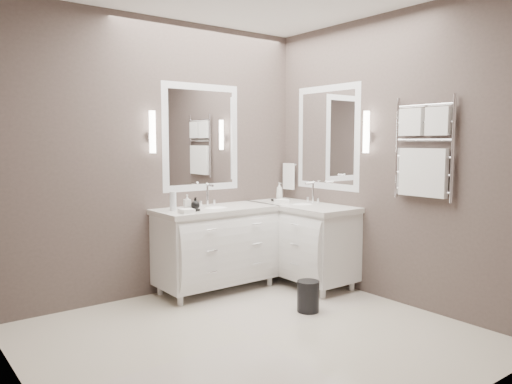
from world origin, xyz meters
TOP-DOWN VIEW (x-y plane):
  - floor at (0.00, 0.00)m, footprint 3.20×3.00m
  - wall_back at (0.00, 1.50)m, footprint 3.20×0.01m
  - wall_front at (0.00, -1.50)m, footprint 3.20×0.01m
  - wall_left at (-1.60, 0.00)m, footprint 0.01×3.00m
  - wall_right at (1.60, 0.00)m, footprint 0.01×3.00m
  - vanity_back at (0.45, 1.23)m, footprint 1.24×0.59m
  - vanity_right at (1.33, 0.90)m, footprint 0.59×1.24m
  - mirror_back at (0.45, 1.49)m, footprint 0.90×0.02m
  - mirror_right at (1.59, 0.80)m, footprint 0.02×0.90m
  - sconce_back at (-0.13, 1.43)m, footprint 0.06×0.06m
  - sconce_right at (1.53, 0.22)m, footprint 0.06×0.06m
  - towel_bar_corner at (1.54, 1.36)m, footprint 0.03×0.22m
  - towel_ladder at (1.55, -0.40)m, footprint 0.06×0.58m
  - waste_bin at (0.75, 0.18)m, footprint 0.26×0.26m
  - amenity_tray_back at (0.11, 1.13)m, footprint 0.17×0.14m
  - amenity_tray_right at (1.28, 1.22)m, footprint 0.15×0.18m
  - water_bottle at (-0.00, 1.27)m, footprint 0.08×0.08m
  - soap_bottle_a at (0.08, 1.15)m, footprint 0.08×0.08m
  - soap_bottle_b at (0.14, 1.10)m, footprint 0.11×0.11m
  - soap_bottle_c at (1.28, 1.22)m, footprint 0.07×0.07m

SIDE VIEW (x-z plane):
  - floor at x=0.00m, z-range -0.01..0.00m
  - waste_bin at x=0.75m, z-range 0.00..0.28m
  - vanity_back at x=0.45m, z-range 0.00..0.97m
  - vanity_right at x=1.33m, z-range 0.00..0.97m
  - amenity_tray_back at x=0.11m, z-range 0.85..0.87m
  - amenity_tray_right at x=1.28m, z-range 0.85..0.87m
  - soap_bottle_b at x=0.14m, z-range 0.87..0.98m
  - soap_bottle_a at x=0.08m, z-range 0.87..1.01m
  - water_bottle at x=0.00m, z-range 0.85..1.03m
  - soap_bottle_c at x=1.28m, z-range 0.87..1.06m
  - towel_bar_corner at x=1.54m, z-range 0.97..1.27m
  - wall_back at x=0.00m, z-range 0.00..2.70m
  - wall_front at x=0.00m, z-range 0.00..2.70m
  - wall_left at x=-1.60m, z-range 0.00..2.70m
  - wall_right at x=1.60m, z-range 0.00..2.70m
  - towel_ladder at x=1.55m, z-range 0.94..1.84m
  - mirror_back at x=0.45m, z-range 1.00..2.10m
  - mirror_right at x=1.59m, z-range 1.00..2.10m
  - sconce_back at x=-0.13m, z-range 1.39..1.79m
  - sconce_right at x=1.53m, z-range 1.39..1.79m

